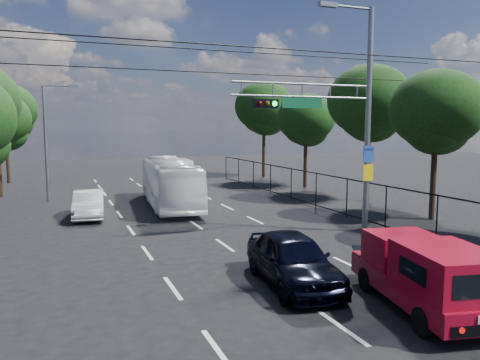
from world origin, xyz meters
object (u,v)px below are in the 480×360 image
white_bus (170,182)px  white_van (89,204)px  red_pickup (424,272)px  signal_mast (344,110)px  navy_hatchback (293,259)px

white_bus → white_van: size_ratio=2.40×
red_pickup → white_van: bearing=114.3°
signal_mast → white_bus: 11.60m
signal_mast → red_pickup: (-2.80, -7.84, -4.27)m
signal_mast → navy_hatchback: size_ratio=2.11×
red_pickup → white_bus: bearing=97.9°
red_pickup → navy_hatchback: bearing=127.3°
red_pickup → white_van: 17.06m
signal_mast → white_van: 13.29m
white_van → navy_hatchback: bearing=-63.6°
navy_hatchback → white_van: 13.60m
navy_hatchback → signal_mast: bearing=51.6°
navy_hatchback → white_van: (-4.84, 12.71, -0.09)m
signal_mast → navy_hatchback: (-4.97, -4.99, -4.48)m
navy_hatchback → white_van: size_ratio=1.10×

